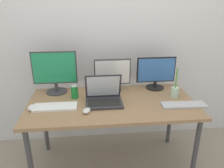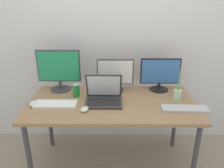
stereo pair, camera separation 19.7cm
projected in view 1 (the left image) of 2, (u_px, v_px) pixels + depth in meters
name	position (u px, v px, depth m)	size (l,w,h in m)	color
ground_plane	(112.00, 164.00, 2.32)	(16.00, 16.00, 0.00)	gray
wall_back	(107.00, 32.00, 2.38)	(7.00, 0.08, 2.60)	silver
work_desk	(112.00, 108.00, 2.07)	(1.55, 0.77, 0.74)	#424247
monitor_left	(55.00, 71.00, 2.17)	(0.44, 0.21, 0.43)	#38383D
monitor_center	(112.00, 75.00, 2.23)	(0.37, 0.19, 0.34)	#38383D
monitor_right	(156.00, 72.00, 2.29)	(0.41, 0.19, 0.34)	black
laptop_silver	(104.00, 96.00, 2.02)	(0.33, 0.26, 0.26)	#2D2D33
keyboard_main	(55.00, 107.00, 1.93)	(0.38, 0.15, 0.02)	white
keyboard_aux	(184.00, 105.00, 1.96)	(0.40, 0.12, 0.02)	#B2B2B7
mouse_by_keyboard	(32.00, 108.00, 1.89)	(0.07, 0.10, 0.04)	silver
mouse_by_laptop	(87.00, 111.00, 1.85)	(0.06, 0.09, 0.04)	silver
soda_can_near_keyboard	(75.00, 92.00, 2.10)	(0.07, 0.07, 0.13)	#197F33
bamboo_vase	(175.00, 92.00, 2.12)	(0.08, 0.08, 0.30)	#B2D1B7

